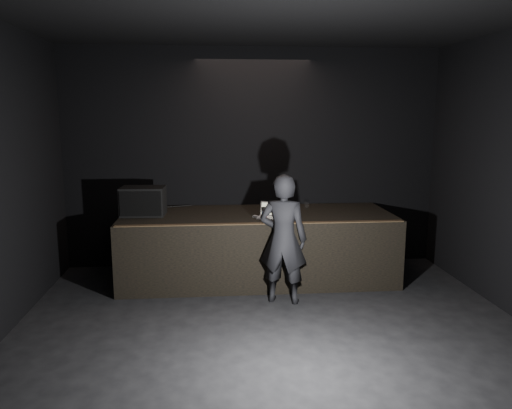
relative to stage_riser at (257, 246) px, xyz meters
The scene contains 11 objects.
ground 2.78m from the stage_riser, 90.00° to the right, with size 7.00×7.00×0.00m, color black.
room_walls 3.13m from the stage_riser, 90.00° to the right, with size 6.10×7.10×3.52m.
stage_riser is the anchor object (origin of this frame).
riser_lip 0.87m from the stage_riser, 90.00° to the right, with size 3.92×0.10×0.01m, color brown.
stage_monitor 1.81m from the stage_riser, behind, with size 0.65×0.49×0.42m.
cable 1.63m from the stage_riser, 158.11° to the left, with size 0.02×0.02×0.91m, color black.
laptop 0.65m from the stage_riser, 63.79° to the right, with size 0.39×0.37×0.22m.
beer_can 0.76m from the stage_riser, 83.40° to the right, with size 0.08×0.08×0.18m.
plastic_cup 1.04m from the stage_riser, 23.83° to the left, with size 0.08×0.08×0.10m, color white.
wii_remote 0.61m from the stage_riser, 94.53° to the right, with size 0.04×0.16×0.03m, color white.
person 1.08m from the stage_riser, 75.88° to the right, with size 0.62×0.41×1.71m, color black.
Camera 1 is at (-0.65, -4.53, 2.46)m, focal length 35.00 mm.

